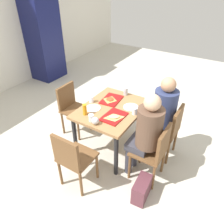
# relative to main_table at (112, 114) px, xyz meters

# --- Properties ---
(ground_plane) EXTENTS (10.00, 10.00, 0.02)m
(ground_plane) POSITION_rel_main_table_xyz_m (0.00, 0.00, -0.64)
(ground_plane) COLOR beige
(main_table) EXTENTS (1.04, 0.82, 0.73)m
(main_table) POSITION_rel_main_table_xyz_m (0.00, 0.00, 0.00)
(main_table) COLOR #9E7247
(main_table) RESTS_ON ground_plane
(chair_near_left) EXTENTS (0.40, 0.40, 0.86)m
(chair_near_left) POSITION_rel_main_table_xyz_m (-0.26, -0.79, -0.12)
(chair_near_left) COLOR brown
(chair_near_left) RESTS_ON ground_plane
(chair_near_right) EXTENTS (0.40, 0.40, 0.86)m
(chair_near_right) POSITION_rel_main_table_xyz_m (0.26, -0.79, -0.12)
(chair_near_right) COLOR brown
(chair_near_right) RESTS_ON ground_plane
(chair_far_side) EXTENTS (0.40, 0.40, 0.86)m
(chair_far_side) POSITION_rel_main_table_xyz_m (0.00, 0.79, -0.12)
(chair_far_side) COLOR brown
(chair_far_side) RESTS_ON ground_plane
(chair_left_end) EXTENTS (0.40, 0.40, 0.86)m
(chair_left_end) POSITION_rel_main_table_xyz_m (-0.91, 0.00, -0.12)
(chair_left_end) COLOR brown
(chair_left_end) RESTS_ON ground_plane
(person_in_red) EXTENTS (0.32, 0.42, 1.27)m
(person_in_red) POSITION_rel_main_table_xyz_m (-0.26, -0.65, 0.12)
(person_in_red) COLOR #383842
(person_in_red) RESTS_ON ground_plane
(person_in_brown_jacket) EXTENTS (0.32, 0.42, 1.27)m
(person_in_brown_jacket) POSITION_rel_main_table_xyz_m (0.26, -0.65, 0.12)
(person_in_brown_jacket) COLOR #383842
(person_in_brown_jacket) RESTS_ON ground_plane
(tray_red_near) EXTENTS (0.37, 0.27, 0.02)m
(tray_red_near) POSITION_rel_main_table_xyz_m (-0.18, -0.14, 0.11)
(tray_red_near) COLOR #B21414
(tray_red_near) RESTS_ON main_table
(tray_red_far) EXTENTS (0.39, 0.30, 0.02)m
(tray_red_far) POSITION_rel_main_table_xyz_m (0.18, 0.12, 0.11)
(tray_red_far) COLOR #B21414
(tray_red_far) RESTS_ON main_table
(paper_plate_center) EXTENTS (0.22, 0.22, 0.01)m
(paper_plate_center) POSITION_rel_main_table_xyz_m (-0.16, 0.23, 0.11)
(paper_plate_center) COLOR white
(paper_plate_center) RESTS_ON main_table
(paper_plate_near_edge) EXTENTS (0.22, 0.22, 0.01)m
(paper_plate_near_edge) POSITION_rel_main_table_xyz_m (0.16, -0.23, 0.11)
(paper_plate_near_edge) COLOR white
(paper_plate_near_edge) RESTS_ON main_table
(pizza_slice_a) EXTENTS (0.24, 0.25, 0.02)m
(pizza_slice_a) POSITION_rel_main_table_xyz_m (-0.21, -0.16, 0.13)
(pizza_slice_a) COLOR #DBAD60
(pizza_slice_a) RESTS_ON tray_red_near
(pizza_slice_b) EXTENTS (0.20, 0.20, 0.02)m
(pizza_slice_b) POSITION_rel_main_table_xyz_m (0.15, 0.13, 0.13)
(pizza_slice_b) COLOR tan
(pizza_slice_b) RESTS_ON tray_red_far
(plastic_cup_a) EXTENTS (0.07, 0.07, 0.10)m
(plastic_cup_a) POSITION_rel_main_table_xyz_m (-0.03, 0.35, 0.15)
(plastic_cup_a) COLOR white
(plastic_cup_a) RESTS_ON main_table
(plastic_cup_b) EXTENTS (0.07, 0.07, 0.10)m
(plastic_cup_b) POSITION_rel_main_table_xyz_m (0.03, -0.35, 0.15)
(plastic_cup_b) COLOR white
(plastic_cup_b) RESTS_ON main_table
(plastic_cup_c) EXTENTS (0.07, 0.07, 0.10)m
(plastic_cup_c) POSITION_rel_main_table_xyz_m (-0.42, 0.06, 0.15)
(plastic_cup_c) COLOR white
(plastic_cup_c) RESTS_ON main_table
(soda_can) EXTENTS (0.07, 0.07, 0.12)m
(soda_can) POSITION_rel_main_table_xyz_m (0.44, 0.02, 0.16)
(soda_can) COLOR #B7BCC6
(soda_can) RESTS_ON main_table
(condiment_bottle) EXTENTS (0.06, 0.06, 0.16)m
(condiment_bottle) POSITION_rel_main_table_xyz_m (-0.34, 0.23, 0.18)
(condiment_bottle) COLOR orange
(condiment_bottle) RESTS_ON main_table
(foil_bundle) EXTENTS (0.10, 0.10, 0.10)m
(foil_bundle) POSITION_rel_main_table_xyz_m (-0.44, -0.02, 0.15)
(foil_bundle) COLOR silver
(foil_bundle) RESTS_ON main_table
(handbag) EXTENTS (0.33, 0.19, 0.28)m
(handbag) POSITION_rel_main_table_xyz_m (-0.61, -0.81, -0.49)
(handbag) COLOR #592D38
(handbag) RESTS_ON ground_plane
(drink_fridge) EXTENTS (0.70, 0.60, 1.90)m
(drink_fridge) POSITION_rel_main_table_xyz_m (1.45, 2.85, 0.32)
(drink_fridge) COLOR #14194C
(drink_fridge) RESTS_ON ground_plane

